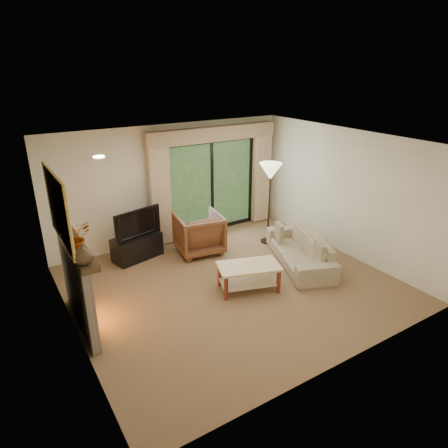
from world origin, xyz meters
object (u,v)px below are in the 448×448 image
media_console (137,247)px  armchair (199,233)px  coffee_table (249,277)px  sofa (300,250)px

media_console → armchair: (1.23, -0.40, 0.18)m
coffee_table → sofa: bearing=28.8°
media_console → sofa: size_ratio=0.49×
armchair → coffee_table: bearing=99.2°
media_console → coffee_table: media_console is taller
armchair → sofa: armchair is taller
sofa → coffee_table: (-1.45, -0.27, -0.06)m
media_console → coffee_table: (1.24, -2.23, -0.01)m
sofa → media_console: bearing=-104.2°
sofa → coffee_table: sofa is taller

